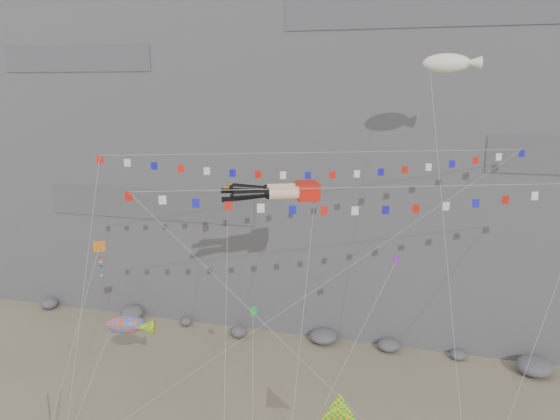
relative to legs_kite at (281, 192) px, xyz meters
name	(u,v)px	position (x,y,z in m)	size (l,w,h in m)	color
cliff	(354,71)	(1.13, 25.90, 8.67)	(80.00, 28.00, 50.00)	slate
talus_boulders	(323,337)	(1.13, 10.90, -15.73)	(60.00, 3.00, 1.20)	#57575C
legs_kite	(281,192)	(0.00, 0.00, 0.00)	(7.72, 15.64, 21.79)	red
flag_banner_upper	(320,153)	(2.03, 3.46, 2.34)	(28.87, 19.38, 26.75)	red
flag_banner_lower	(371,188)	(6.34, -1.88, 0.93)	(27.46, 11.99, 19.91)	red
harlequin_kite	(99,247)	(-12.14, -3.65, -3.91)	(2.38, 6.65, 13.74)	red
fish_windsock	(126,325)	(-9.12, -5.75, -8.41)	(4.31, 6.60, 9.78)	#F03E0C
delta_kite	(339,413)	(5.90, -9.76, -9.86)	(3.67, 4.55, 8.36)	yellow
blimp_windsock	(447,64)	(10.48, 4.90, 8.57)	(4.82, 12.93, 27.71)	white
small_kite_a	(228,193)	(-4.82, 2.48, -0.79)	(5.69, 15.70, 22.35)	orange
small_kite_b	(395,264)	(7.87, 0.24, -4.59)	(6.39, 12.52, 17.76)	purple
small_kite_c	(253,313)	(-0.78, -3.92, -7.40)	(3.29, 9.15, 12.64)	green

